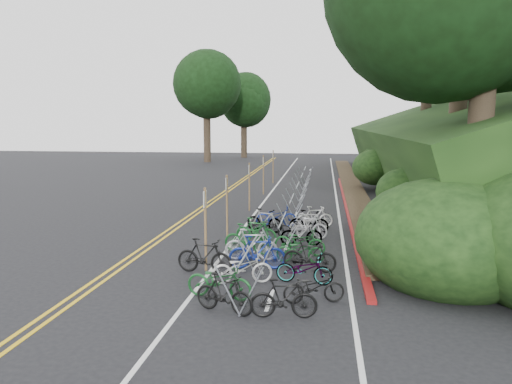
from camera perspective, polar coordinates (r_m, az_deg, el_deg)
ground at (r=15.71m, az=-9.05°, el=-9.06°), size 120.00×120.00×0.00m
road_markings at (r=25.17m, az=-1.00°, el=-2.49°), size 7.47×80.00×0.01m
red_curb at (r=26.77m, az=10.43°, el=-1.88°), size 0.25×28.00×0.10m
embankment at (r=34.52m, az=22.17°, el=4.06°), size 14.30×48.14×9.11m
tree_cluster at (r=37.55m, az=16.78°, el=19.27°), size 33.06×54.55×19.49m
bike_rack_front at (r=13.29m, az=-0.84°, el=-7.97°), size 1.19×3.19×1.27m
bike_racks_rest at (r=27.65m, az=4.78°, el=0.22°), size 1.14×23.00×1.17m
signpost_near at (r=15.44m, az=-5.80°, el=-3.61°), size 0.08×0.40×2.60m
signposts_rest at (r=28.79m, az=0.12°, el=1.71°), size 0.08×18.40×2.50m
bike_front at (r=15.35m, az=-5.91°, el=-7.29°), size 0.85×1.88×1.09m
bike_valet at (r=17.03m, az=2.43°, el=-5.95°), size 3.41×12.06×1.08m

